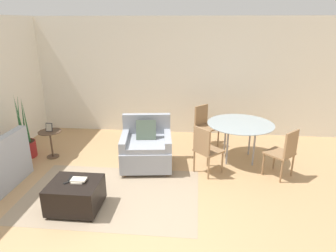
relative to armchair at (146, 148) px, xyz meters
The scene contains 15 objects.
ground_plane 2.04m from the armchair, 90.02° to the right, with size 20.00×20.00×0.00m, color tan.
wall_back 2.20m from the armchair, 90.02° to the left, with size 12.00×0.06×2.75m.
area_rug 1.19m from the armchair, 110.55° to the right, with size 2.77×1.82×0.01m.
armchair is the anchor object (origin of this frame).
ottoman 1.70m from the armchair, 118.40° to the right, with size 0.72×0.64×0.44m.
book_stack 1.63m from the armchair, 117.42° to the right, with size 0.22×0.18×0.05m.
tv_remote_primary 1.64m from the armchair, 123.71° to the right, with size 0.06×0.15×0.01m.
tv_remote_secondary 1.73m from the armchair, 121.05° to the right, with size 0.13×0.15×0.01m.
potted_plant 2.54m from the armchair, behind, with size 0.41×0.41×1.33m.
side_table 1.99m from the armchair, behind, with size 0.44×0.44×0.56m.
picture_frame 2.01m from the armchair, behind, with size 0.13×0.07×0.17m.
dining_table 1.87m from the armchair, 14.72° to the left, with size 1.28×1.28×0.76m.
dining_chair_near_left 1.13m from the armchair, 10.94° to the right, with size 0.59×0.59×0.90m.
dining_chair_near_right 2.47m from the armchair, ahead, with size 0.59×0.59×0.90m.
dining_chair_far_left 1.59m from the armchair, 46.22° to the left, with size 0.59×0.59×0.90m.
Camera 1 is at (0.92, -3.12, 2.63)m, focal length 32.00 mm.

